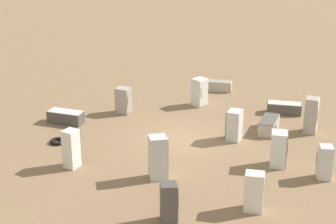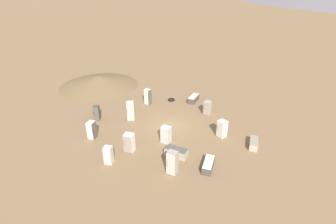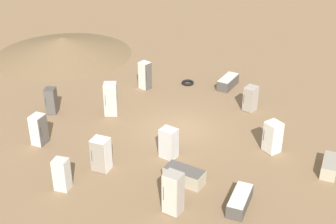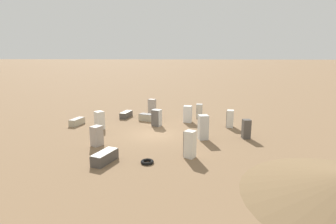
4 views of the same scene
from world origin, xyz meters
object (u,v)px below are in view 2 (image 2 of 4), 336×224
object	(u,v)px
discarded_fridge_10	(108,155)
discarded_fridge_11	(97,113)
discarded_fridge_3	(130,111)
discarded_fridge_5	(148,96)
discarded_fridge_9	(254,143)
discarded_fridge_2	(222,129)
discarded_fridge_13	(208,165)
discarded_fridge_1	(207,108)
discarded_fridge_6	(194,99)
discarded_fridge_0	(176,152)
discarded_fridge_4	(172,163)
scrap_tire	(171,100)
discarded_fridge_12	(129,143)
discarded_fridge_7	(92,130)
discarded_fridge_8	(166,134)

from	to	relation	value
discarded_fridge_10	discarded_fridge_11	bearing A→B (deg)	122.51
discarded_fridge_3	discarded_fridge_5	size ratio (longest dim) A/B	1.09
discarded_fridge_5	discarded_fridge_9	bearing A→B (deg)	85.06
discarded_fridge_2	discarded_fridge_5	world-z (taller)	discarded_fridge_5
discarded_fridge_13	discarded_fridge_2	bearing A→B (deg)	-94.17
discarded_fridge_1	discarded_fridge_2	bearing A→B (deg)	131.93
discarded_fridge_6	discarded_fridge_10	world-z (taller)	discarded_fridge_10
discarded_fridge_2	discarded_fridge_0	bearing A→B (deg)	86.61
discarded_fridge_6	discarded_fridge_10	distance (m)	13.57
discarded_fridge_9	discarded_fridge_2	bearing A→B (deg)	-14.71
discarded_fridge_10	discarded_fridge_13	distance (m)	7.66
discarded_fridge_5	discarded_fridge_13	size ratio (longest dim) A/B	0.90
discarded_fridge_2	discarded_fridge_10	xyz separation A→B (m)	(-5.29, 8.67, -0.06)
discarded_fridge_4	discarded_fridge_11	size ratio (longest dim) A/B	1.22
discarded_fridge_10	discarded_fridge_11	world-z (taller)	discarded_fridge_11
discarded_fridge_6	scrap_tire	size ratio (longest dim) A/B	2.53
discarded_fridge_4	discarded_fridge_12	size ratio (longest dim) A/B	1.15
discarded_fridge_6	discarded_fridge_7	world-z (taller)	discarded_fridge_7
discarded_fridge_1	discarded_fridge_12	bearing A→B (deg)	74.42
discarded_fridge_3	discarded_fridge_12	world-z (taller)	discarded_fridge_3
discarded_fridge_7	discarded_fridge_11	size ratio (longest dim) A/B	1.04
discarded_fridge_0	discarded_fridge_8	bearing A→B (deg)	49.63
discarded_fridge_11	discarded_fridge_13	distance (m)	12.72
discarded_fridge_7	discarded_fridge_12	bearing A→B (deg)	78.44
discarded_fridge_2	discarded_fridge_5	distance (m)	9.91
discarded_fridge_5	discarded_fridge_11	distance (m)	6.17
discarded_fridge_5	discarded_fridge_10	bearing A→B (deg)	24.33
discarded_fridge_3	discarded_fridge_5	bearing A→B (deg)	-117.24
discarded_fridge_5	discarded_fridge_3	bearing A→B (deg)	14.62
discarded_fridge_7	scrap_tire	size ratio (longest dim) A/B	1.99
discarded_fridge_0	discarded_fridge_6	world-z (taller)	discarded_fridge_0
discarded_fridge_8	discarded_fridge_11	distance (m)	8.07
discarded_fridge_4	discarded_fridge_6	bearing A→B (deg)	-74.90
discarded_fridge_1	discarded_fridge_10	world-z (taller)	discarded_fridge_10
discarded_fridge_10	discarded_fridge_13	bearing A→B (deg)	7.08
discarded_fridge_7	discarded_fridge_10	world-z (taller)	discarded_fridge_7
scrap_tire	discarded_fridge_9	bearing A→B (deg)	-133.87
discarded_fridge_1	scrap_tire	world-z (taller)	discarded_fridge_1
discarded_fridge_2	discarded_fridge_10	size ratio (longest dim) A/B	1.07
discarded_fridge_5	discarded_fridge_9	size ratio (longest dim) A/B	0.99
discarded_fridge_8	discarded_fridge_10	size ratio (longest dim) A/B	1.02
discarded_fridge_1	scrap_tire	xyz separation A→B (m)	(2.69, 4.22, -0.64)
scrap_tire	discarded_fridge_7	bearing A→B (deg)	147.17
discarded_fridge_10	discarded_fridge_5	bearing A→B (deg)	89.83
discarded_fridge_12	discarded_fridge_9	bearing A→B (deg)	-159.24
discarded_fridge_4	scrap_tire	size ratio (longest dim) A/B	2.33
discarded_fridge_7	discarded_fridge_13	distance (m)	10.73
discarded_fridge_0	discarded_fridge_2	bearing A→B (deg)	-28.26
discarded_fridge_11	discarded_fridge_8	bearing A→B (deg)	150.58
discarded_fridge_3	discarded_fridge_13	xyz separation A→B (m)	(-6.42, -7.97, -0.65)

